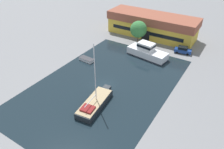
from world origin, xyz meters
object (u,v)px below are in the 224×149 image
at_px(warehouse_building, 152,25).
at_px(motor_cruiser, 147,52).
at_px(quay_tree_near_building, 138,29).
at_px(small_dinghy, 87,59).
at_px(sailboat_moored, 95,103).
at_px(parked_car, 183,50).

distance_m(warehouse_building, motor_cruiser, 13.97).
relative_size(quay_tree_near_building, small_dinghy, 1.66).
bearing_deg(warehouse_building, motor_cruiser, -71.05).
distance_m(sailboat_moored, motor_cruiser, 21.88).
distance_m(sailboat_moored, small_dinghy, 16.69).
bearing_deg(parked_car, motor_cruiser, -55.20).
xyz_separation_m(sailboat_moored, motor_cruiser, (0.02, 21.87, 0.66)).
xyz_separation_m(warehouse_building, motor_cruiser, (4.60, -13.06, -1.93)).
height_order(sailboat_moored, motor_cruiser, sailboat_moored).
relative_size(warehouse_building, motor_cruiser, 2.50).
bearing_deg(sailboat_moored, quay_tree_near_building, 93.96).
bearing_deg(sailboat_moored, parked_car, 69.25).
relative_size(sailboat_moored, motor_cruiser, 1.15).
xyz_separation_m(warehouse_building, sailboat_moored, (4.58, -34.92, -2.59)).
distance_m(quay_tree_near_building, parked_car, 12.82).
height_order(parked_car, sailboat_moored, sailboat_moored).
relative_size(warehouse_building, quay_tree_near_building, 4.00).
xyz_separation_m(parked_car, sailboat_moored, (-7.01, -28.60, -0.20)).
xyz_separation_m(motor_cruiser, small_dinghy, (-11.45, -9.71, -0.97)).
xyz_separation_m(quay_tree_near_building, motor_cruiser, (5.29, -5.46, -2.96)).
height_order(warehouse_building, motor_cruiser, warehouse_building).
bearing_deg(warehouse_building, sailboat_moored, -82.98).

